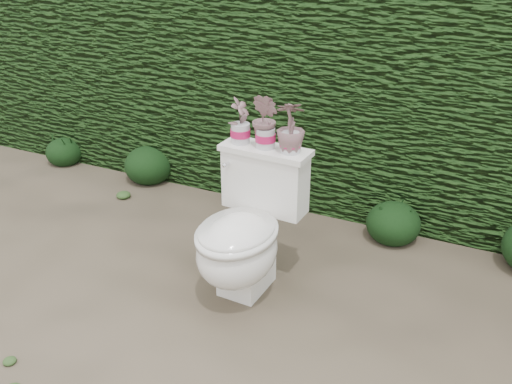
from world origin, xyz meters
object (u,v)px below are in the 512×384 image
at_px(toilet, 245,235).
at_px(potted_plant_left, 240,122).
at_px(potted_plant_right, 291,129).
at_px(potted_plant_center, 266,122).

height_order(toilet, potted_plant_left, potted_plant_left).
bearing_deg(potted_plant_right, potted_plant_left, -25.72).
bearing_deg(potted_plant_left, toilet, -141.77).
relative_size(potted_plant_left, potted_plant_center, 0.83).
xyz_separation_m(toilet, potted_plant_center, (0.01, 0.24, 0.57)).
height_order(toilet, potted_plant_center, potted_plant_center).
bearing_deg(toilet, potted_plant_left, 122.87).
bearing_deg(toilet, potted_plant_center, 90.04).
height_order(potted_plant_center, potted_plant_right, potted_plant_center).
bearing_deg(potted_plant_center, potted_plant_right, 29.91).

